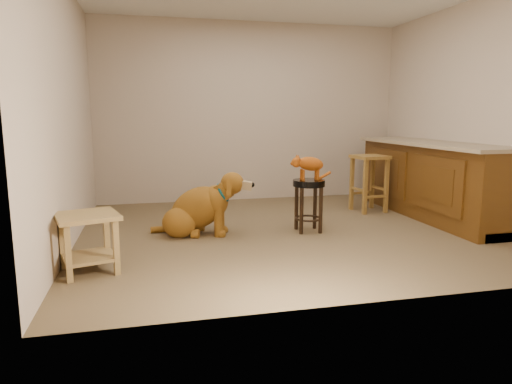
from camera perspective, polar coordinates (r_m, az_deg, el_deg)
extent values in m
cube|color=brown|center=(5.09, 4.28, -4.85)|extent=(4.50, 4.00, 0.01)
cube|color=#B9A895|center=(6.86, -0.67, 9.89)|extent=(4.50, 0.04, 2.60)
cube|color=#B9A895|center=(3.08, 16.00, 9.78)|extent=(4.50, 0.04, 2.60)
cube|color=#B9A895|center=(4.76, -22.70, 9.25)|extent=(0.04, 4.00, 2.60)
cube|color=#B9A895|center=(6.01, 25.66, 8.98)|extent=(0.04, 4.00, 2.60)
cube|color=#51300E|center=(6.12, 21.14, 1.29)|extent=(0.60, 2.50, 0.90)
cube|color=gray|center=(6.06, 21.18, 5.68)|extent=(0.70, 2.56, 0.04)
cube|color=black|center=(6.21, 21.22, -2.35)|extent=(0.52, 2.50, 0.10)
cube|color=#51300E|center=(5.49, 21.69, 0.89)|extent=(0.02, 0.90, 0.62)
cube|color=#51300E|center=(6.42, 16.10, 2.37)|extent=(0.02, 0.90, 0.62)
cube|color=#42260B|center=(5.49, 21.59, 0.88)|extent=(0.02, 0.60, 0.40)
cube|color=#42260B|center=(6.41, 16.01, 2.36)|extent=(0.02, 0.60, 0.40)
cylinder|color=black|center=(5.17, 7.38, -1.81)|extent=(0.04, 0.04, 0.50)
cylinder|color=black|center=(5.11, 5.08, -1.90)|extent=(0.04, 0.04, 0.50)
cylinder|color=black|center=(4.97, 8.09, -2.30)|extent=(0.04, 0.04, 0.50)
cylinder|color=black|center=(4.91, 5.71, -2.39)|extent=(0.04, 0.04, 0.50)
torus|color=black|center=(5.06, 6.54, -3.28)|extent=(0.31, 0.31, 0.02)
cylinder|color=black|center=(4.99, 6.63, 1.13)|extent=(0.35, 0.35, 0.07)
cube|color=brown|center=(6.44, 14.32, 1.14)|extent=(0.05, 0.05, 0.71)
cube|color=brown|center=(6.26, 11.88, 1.01)|extent=(0.05, 0.05, 0.71)
cube|color=brown|center=(6.18, 15.99, 0.72)|extent=(0.05, 0.05, 0.71)
cube|color=brown|center=(6.00, 13.48, 0.57)|extent=(0.05, 0.05, 0.71)
cube|color=brown|center=(6.17, 14.06, 4.29)|extent=(0.45, 0.45, 0.04)
cube|color=#9C7F48|center=(4.17, -18.15, -5.39)|extent=(0.06, 0.06, 0.45)
cube|color=#9C7F48|center=(4.13, -23.06, -5.87)|extent=(0.06, 0.06, 0.45)
cube|color=#9C7F48|center=(3.84, -17.07, -6.65)|extent=(0.06, 0.06, 0.45)
cube|color=#9C7F48|center=(3.78, -22.42, -7.20)|extent=(0.06, 0.06, 0.45)
cube|color=#9C7F48|center=(3.92, -20.38, -2.84)|extent=(0.58, 0.58, 0.04)
cube|color=#9C7F48|center=(4.00, -20.09, -7.61)|extent=(0.49, 0.49, 0.03)
ellipsoid|color=brown|center=(5.10, -8.92, -3.14)|extent=(0.43, 0.38, 0.33)
ellipsoid|color=brown|center=(4.85, -9.59, -3.83)|extent=(0.43, 0.38, 0.33)
cylinder|color=brown|center=(5.12, -6.94, -4.35)|extent=(0.11, 0.12, 0.10)
cylinder|color=brown|center=(4.83, -7.60, -5.22)|extent=(0.11, 0.12, 0.10)
ellipsoid|color=brown|center=(4.92, -7.32, -2.02)|extent=(0.82, 0.58, 0.66)
ellipsoid|color=brown|center=(4.87, -5.11, -1.12)|extent=(0.35, 0.37, 0.34)
cylinder|color=brown|center=(4.98, -4.46, -2.88)|extent=(0.11, 0.11, 0.39)
cylinder|color=brown|center=(4.81, -4.76, -3.35)|extent=(0.11, 0.11, 0.39)
sphere|color=brown|center=(5.02, -4.09, -4.76)|extent=(0.10, 0.10, 0.10)
sphere|color=brown|center=(4.84, -4.37, -5.29)|extent=(0.10, 0.10, 0.10)
cylinder|color=brown|center=(4.84, -4.17, 0.05)|extent=(0.28, 0.24, 0.24)
ellipsoid|color=brown|center=(4.81, -2.99, 1.11)|extent=(0.30, 0.28, 0.23)
cube|color=tan|center=(4.80, -1.42, 0.86)|extent=(0.18, 0.13, 0.11)
sphere|color=black|center=(4.79, -0.51, 0.91)|extent=(0.06, 0.06, 0.06)
cube|color=brown|center=(4.92, -3.08, 0.95)|extent=(0.07, 0.07, 0.17)
cube|color=brown|center=(4.71, -3.38, 0.55)|extent=(0.07, 0.07, 0.17)
torus|color=#0A4754|center=(4.84, -4.17, -0.07)|extent=(0.19, 0.25, 0.20)
cylinder|color=#D8BF4C|center=(4.85, -3.57, -0.91)|extent=(0.02, 0.04, 0.04)
cylinder|color=brown|center=(5.10, -11.31, -4.57)|extent=(0.31, 0.09, 0.07)
ellipsoid|color=#9A460F|center=(4.96, 6.85, 3.51)|extent=(0.31, 0.16, 0.19)
cylinder|color=#9A460F|center=(4.99, 5.71, 2.22)|extent=(0.03, 0.03, 0.12)
sphere|color=#9A460F|center=(5.00, 5.70, 1.70)|extent=(0.04, 0.04, 0.04)
cylinder|color=#9A460F|center=(4.91, 5.95, 2.10)|extent=(0.03, 0.03, 0.12)
sphere|color=#9A460F|center=(4.92, 5.94, 1.58)|extent=(0.04, 0.04, 0.04)
cylinder|color=#9A460F|center=(5.04, 7.50, 2.25)|extent=(0.03, 0.03, 0.12)
sphere|color=#9A460F|center=(5.04, 7.49, 1.74)|extent=(0.04, 0.04, 0.04)
cylinder|color=#9A460F|center=(4.96, 7.76, 2.13)|extent=(0.03, 0.03, 0.12)
sphere|color=#9A460F|center=(4.97, 7.75, 1.61)|extent=(0.04, 0.04, 0.04)
sphere|color=#9A460F|center=(4.92, 5.09, 3.71)|extent=(0.11, 0.11, 0.11)
sphere|color=#9A460F|center=(4.91, 4.56, 3.58)|extent=(0.04, 0.04, 0.04)
sphere|color=brown|center=(4.91, 4.37, 3.58)|extent=(0.02, 0.02, 0.02)
cone|color=#9A460F|center=(4.95, 5.12, 4.43)|extent=(0.05, 0.05, 0.05)
cone|color=#C66B60|center=(4.95, 5.09, 4.39)|extent=(0.03, 0.03, 0.03)
cone|color=#9A460F|center=(4.88, 5.32, 4.36)|extent=(0.05, 0.05, 0.05)
cone|color=#C66B60|center=(4.88, 5.29, 4.32)|extent=(0.03, 0.03, 0.03)
cylinder|color=#9A460F|center=(5.07, 8.33, 1.91)|extent=(0.22, 0.11, 0.11)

